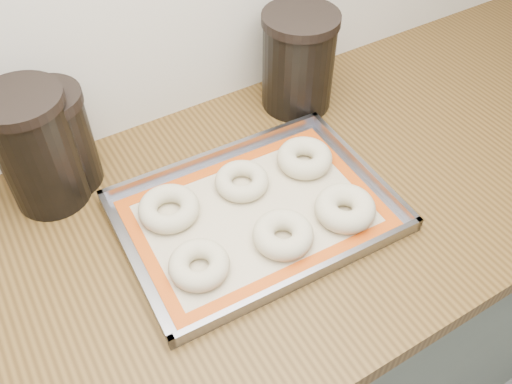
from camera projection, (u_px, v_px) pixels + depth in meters
cabinet at (250, 343)px, 1.29m from camera, size 3.00×0.65×0.86m
countertop at (249, 221)px, 0.96m from camera, size 3.06×0.68×0.04m
baking_tray at (256, 213)px, 0.94m from camera, size 0.47×0.35×0.03m
baking_mat at (256, 214)px, 0.94m from camera, size 0.43×0.30×0.00m
bagel_front_left at (199, 265)px, 0.85m from camera, size 0.10×0.10×0.03m
bagel_front_mid at (283, 235)px, 0.89m from camera, size 0.11×0.11×0.04m
bagel_front_right at (345, 208)px, 0.93m from camera, size 0.14×0.14×0.04m
bagel_back_left at (169, 208)px, 0.93m from camera, size 0.13×0.13×0.03m
bagel_back_mid at (242, 181)px, 0.98m from camera, size 0.12×0.12×0.03m
bagel_back_right at (305, 158)px, 1.01m from camera, size 0.11×0.11×0.04m
canister_left at (37, 149)px, 0.90m from camera, size 0.14×0.14×0.22m
canister_mid at (58, 140)px, 0.94m from camera, size 0.12×0.12×0.19m
canister_right at (298, 61)px, 1.09m from camera, size 0.15×0.15×0.21m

